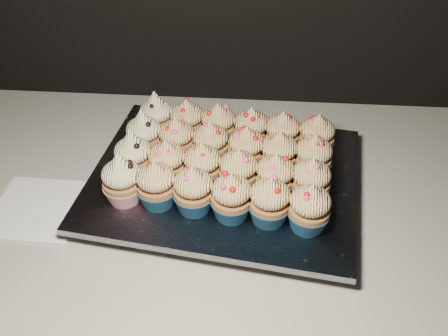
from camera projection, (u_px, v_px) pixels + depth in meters
name	position (u px, v px, depth m)	size (l,w,h in m)	color
cabinet	(136.00, 335.00, 1.17)	(2.40, 0.60, 0.86)	black
worktop	(107.00, 198.00, 0.88)	(2.44, 0.64, 0.04)	beige
napkin	(38.00, 209.00, 0.82)	(0.14, 0.14, 0.00)	white
baking_tray	(224.00, 185.00, 0.85)	(0.41, 0.31, 0.02)	black
foil_lining	(224.00, 178.00, 0.84)	(0.44, 0.34, 0.01)	silver
cupcake_0	(122.00, 180.00, 0.77)	(0.06, 0.06, 0.10)	#B51925
cupcake_1	(157.00, 185.00, 0.77)	(0.06, 0.06, 0.08)	navy
cupcake_2	(193.00, 190.00, 0.76)	(0.06, 0.06, 0.08)	navy
cupcake_3	(231.00, 197.00, 0.75)	(0.06, 0.06, 0.08)	navy
cupcake_4	(270.00, 201.00, 0.74)	(0.06, 0.06, 0.08)	navy
cupcake_5	(309.00, 208.00, 0.73)	(0.06, 0.06, 0.08)	navy
cupcake_6	(133.00, 157.00, 0.81)	(0.06, 0.06, 0.10)	#B51925
cupcake_7	(167.00, 163.00, 0.80)	(0.06, 0.06, 0.08)	navy
cupcake_8	(202.00, 166.00, 0.80)	(0.06, 0.06, 0.08)	navy
cupcake_9	(238.00, 172.00, 0.79)	(0.06, 0.06, 0.08)	navy
cupcake_10	(275.00, 177.00, 0.78)	(0.06, 0.06, 0.08)	navy
cupcake_11	(310.00, 181.00, 0.77)	(0.06, 0.06, 0.08)	navy
cupcake_12	(144.00, 135.00, 0.86)	(0.06, 0.06, 0.10)	#B51925
cupcake_13	(177.00, 140.00, 0.85)	(0.06, 0.06, 0.08)	navy
cupcake_14	(210.00, 144.00, 0.84)	(0.06, 0.06, 0.08)	navy
cupcake_15	(246.00, 149.00, 0.83)	(0.06, 0.06, 0.08)	navy
cupcake_16	(279.00, 154.00, 0.82)	(0.06, 0.06, 0.08)	navy
cupcake_17	(313.00, 157.00, 0.82)	(0.06, 0.06, 0.08)	navy
cupcake_18	(157.00, 117.00, 0.90)	(0.06, 0.06, 0.10)	#B51925
cupcake_19	(187.00, 121.00, 0.89)	(0.06, 0.06, 0.08)	navy
cupcake_20	(218.00, 125.00, 0.88)	(0.06, 0.06, 0.08)	navy
cupcake_21	(251.00, 130.00, 0.87)	(0.06, 0.06, 0.08)	navy
cupcake_22	(282.00, 134.00, 0.86)	(0.06, 0.06, 0.08)	navy
cupcake_23	(316.00, 137.00, 0.86)	(0.06, 0.06, 0.08)	navy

